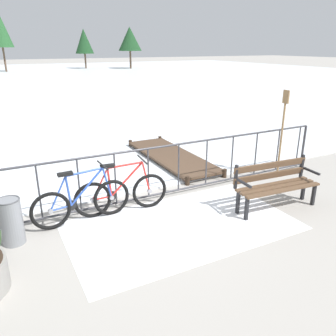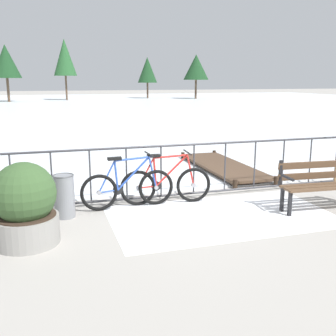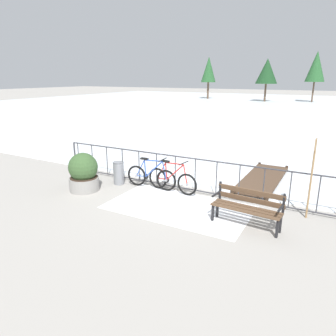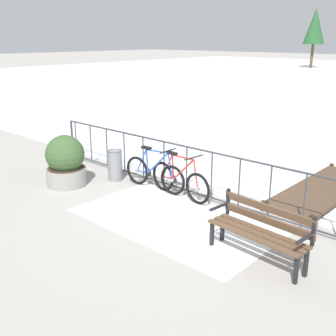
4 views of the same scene
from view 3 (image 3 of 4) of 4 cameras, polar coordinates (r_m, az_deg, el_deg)
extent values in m
plane|color=#9E9991|center=(9.59, 3.07, -4.16)|extent=(160.00, 160.00, 0.00)
cube|color=silver|center=(36.86, 23.13, 9.84)|extent=(80.00, 56.00, 0.03)
cube|color=white|center=(8.43, 1.92, -7.10)|extent=(3.76, 2.16, 0.01)
cylinder|color=#38383D|center=(9.28, 3.17, 1.93)|extent=(9.00, 0.04, 0.04)
cylinder|color=#38383D|center=(9.56, 3.08, -3.71)|extent=(9.00, 0.04, 0.04)
cylinder|color=#38383D|center=(12.00, -16.59, 2.01)|extent=(0.06, 0.06, 1.05)
cylinder|color=#38383D|center=(11.87, -15.99, 2.10)|extent=(0.03, 0.03, 0.97)
cylinder|color=#38383D|center=(11.42, -13.61, 1.73)|extent=(0.03, 0.03, 0.97)
cylinder|color=#38383D|center=(10.99, -11.04, 1.32)|extent=(0.03, 0.03, 0.97)
cylinder|color=#38383D|center=(10.59, -8.27, 0.88)|extent=(0.03, 0.03, 0.97)
cylinder|color=#38383D|center=(10.21, -5.29, 0.41)|extent=(0.03, 0.03, 0.97)
cylinder|color=#38383D|center=(9.86, -2.09, -0.10)|extent=(0.03, 0.03, 0.97)
cylinder|color=#38383D|center=(9.55, 1.33, -0.65)|extent=(0.03, 0.03, 0.97)
cylinder|color=#38383D|center=(9.28, 4.97, -1.23)|extent=(0.03, 0.03, 0.97)
cylinder|color=#38383D|center=(9.04, 8.81, -1.83)|extent=(0.03, 0.03, 0.97)
cylinder|color=#38383D|center=(8.85, 12.85, -2.46)|extent=(0.03, 0.03, 0.97)
cylinder|color=#38383D|center=(8.71, 17.04, -3.09)|extent=(0.03, 0.03, 0.97)
cylinder|color=#38383D|center=(8.61, 21.35, -3.73)|extent=(0.03, 0.03, 0.97)
cylinder|color=#38383D|center=(8.57, 25.75, -4.35)|extent=(0.03, 0.03, 0.97)
torus|color=black|center=(9.68, -1.87, -1.88)|extent=(0.66, 0.12, 0.66)
cylinder|color=gray|center=(9.68, -1.87, -1.88)|extent=(0.08, 0.07, 0.08)
torus|color=black|center=(9.14, 3.48, -3.02)|extent=(0.66, 0.12, 0.66)
cylinder|color=gray|center=(9.14, 3.48, -3.02)|extent=(0.08, 0.07, 0.08)
cylinder|color=red|center=(9.42, -0.33, -0.57)|extent=(0.08, 0.04, 0.53)
cylinder|color=red|center=(9.25, 1.28, -0.79)|extent=(0.61, 0.09, 0.59)
cylinder|color=red|center=(9.19, 1.18, 0.81)|extent=(0.63, 0.09, 0.07)
cylinder|color=red|center=(9.58, -1.06, -2.00)|extent=(0.34, 0.06, 0.05)
cylinder|color=red|center=(9.52, -1.17, -0.46)|extent=(0.32, 0.06, 0.56)
cylinder|color=red|center=(9.07, 3.17, -1.22)|extent=(0.16, 0.05, 0.59)
cube|color=black|center=(9.35, -0.44, 1.24)|extent=(0.25, 0.12, 0.05)
cylinder|color=black|center=(9.01, 2.86, 0.91)|extent=(0.07, 0.52, 0.03)
cylinder|color=black|center=(9.49, -0.23, -2.12)|extent=(0.18, 0.04, 0.18)
torus|color=black|center=(9.98, -5.71, -1.39)|extent=(0.66, 0.09, 0.66)
cylinder|color=gray|center=(9.98, -5.71, -1.39)|extent=(0.08, 0.06, 0.08)
torus|color=black|center=(9.48, -0.32, -2.26)|extent=(0.66, 0.09, 0.66)
cylinder|color=gray|center=(9.48, -0.32, -2.26)|extent=(0.08, 0.06, 0.08)
cylinder|color=#2D51B2|center=(9.74, -4.19, -0.04)|extent=(0.08, 0.04, 0.53)
cylinder|color=#2D51B2|center=(9.58, -2.57, -0.20)|extent=(0.61, 0.06, 0.59)
cylinder|color=#2D51B2|center=(9.52, -2.70, 1.35)|extent=(0.63, 0.06, 0.07)
cylinder|color=#2D51B2|center=(9.89, -4.89, -1.47)|extent=(0.34, 0.04, 0.05)
cylinder|color=#2D51B2|center=(9.82, -5.03, 0.02)|extent=(0.32, 0.04, 0.56)
cylinder|color=#2D51B2|center=(9.42, -0.67, -0.53)|extent=(0.16, 0.04, 0.59)
cube|color=black|center=(9.67, -4.33, 1.71)|extent=(0.24, 0.11, 0.05)
cylinder|color=black|center=(9.36, -1.02, 1.51)|extent=(0.05, 0.52, 0.03)
cylinder|color=black|center=(9.81, -4.05, -1.55)|extent=(0.18, 0.03, 0.18)
cube|color=brown|center=(7.57, 14.40, -6.84)|extent=(1.60, 0.22, 0.04)
cube|color=brown|center=(7.44, 14.00, -7.25)|extent=(1.60, 0.22, 0.04)
cube|color=brown|center=(7.30, 13.59, -7.67)|extent=(1.60, 0.22, 0.04)
cube|color=brown|center=(7.60, 14.72, -5.62)|extent=(1.60, 0.17, 0.12)
cube|color=brown|center=(7.53, 14.82, -4.21)|extent=(1.60, 0.17, 0.12)
cube|color=black|center=(7.23, 19.28, -10.34)|extent=(0.05, 0.06, 0.44)
cube|color=black|center=(7.46, 19.80, -9.53)|extent=(0.05, 0.06, 0.44)
cube|color=black|center=(7.39, 20.35, -6.06)|extent=(0.05, 0.05, 0.45)
cube|color=black|center=(7.18, 19.86, -6.91)|extent=(0.07, 0.40, 0.04)
cube|color=black|center=(7.66, 8.16, -7.97)|extent=(0.05, 0.06, 0.44)
cube|color=black|center=(7.88, 8.99, -7.29)|extent=(0.05, 0.06, 0.44)
cube|color=black|center=(7.82, 9.49, -4.01)|extent=(0.05, 0.05, 0.45)
cube|color=black|center=(7.61, 8.71, -4.74)|extent=(0.07, 0.40, 0.04)
cylinder|color=gray|center=(9.90, -14.99, -2.81)|extent=(0.90, 0.90, 0.40)
cylinder|color=#38281E|center=(9.83, -15.08, -1.65)|extent=(0.82, 0.82, 0.02)
sphere|color=#38562D|center=(9.74, -15.22, 0.13)|extent=(0.88, 0.88, 0.88)
cylinder|color=gray|center=(10.19, -8.98, -0.96)|extent=(0.34, 0.34, 0.72)
torus|color=#494A4E|center=(10.09, -9.07, 1.00)|extent=(0.35, 0.35, 0.02)
cylinder|color=#937047|center=(8.24, 24.50, -2.87)|extent=(0.04, 0.04, 1.70)
cube|color=#937047|center=(8.00, 25.33, 3.85)|extent=(0.03, 0.16, 0.28)
cube|color=#4C3828|center=(10.78, 16.84, -1.85)|extent=(1.10, 3.37, 0.06)
cylinder|color=#35271C|center=(9.35, 11.59, -4.38)|extent=(0.10, 0.10, 0.20)
cylinder|color=#35271C|center=(9.13, 17.53, -5.34)|extent=(0.10, 0.10, 0.20)
cylinder|color=#35271C|center=(12.46, 16.32, 0.52)|extent=(0.10, 0.10, 0.20)
cylinder|color=#35271C|center=(12.30, 20.80, -0.10)|extent=(0.10, 0.10, 0.20)
cylinder|color=brown|center=(47.34, 25.03, 13.50)|extent=(0.20, 0.20, 4.48)
cone|color=#235128|center=(47.35, 25.39, 16.39)|extent=(2.48, 2.48, 3.91)
cylinder|color=brown|center=(46.44, 17.37, 13.96)|extent=(0.26, 0.26, 4.04)
cone|color=#193D1E|center=(46.43, 17.60, 16.49)|extent=(2.92, 2.92, 3.30)
cylinder|color=brown|center=(50.52, 7.32, 14.78)|extent=(0.29, 0.29, 4.21)
cone|color=#235128|center=(50.51, 7.42, 17.38)|extent=(2.26, 2.26, 3.74)
camera|label=1|loc=(6.56, -38.82, 8.51)|focal=36.35mm
camera|label=2|loc=(6.44, -50.49, 0.61)|focal=42.43mm
camera|label=4|loc=(1.99, 65.19, 4.03)|focal=44.22mm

